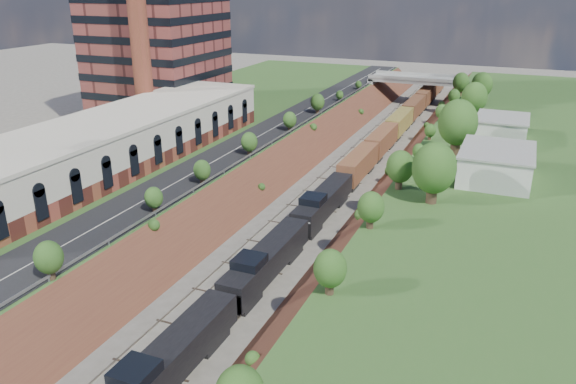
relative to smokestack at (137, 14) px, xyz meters
name	(u,v)px	position (x,y,z in m)	size (l,w,h in m)	color
platform_left	(175,140)	(3.00, 4.00, -22.50)	(44.00, 180.00, 5.00)	#375F27
platform_right	(565,187)	(69.00, 4.00, -22.50)	(44.00, 180.00, 5.00)	#375F27
embankment_left	(284,167)	(25.00, 4.00, -25.00)	(7.07, 180.00, 7.07)	brown
embankment_right	(411,183)	(47.00, 4.00, -25.00)	(7.07, 180.00, 7.07)	brown
rail_left_track	(330,172)	(33.40, 4.00, -24.91)	(1.58, 180.00, 0.18)	gray
rail_right_track	(360,176)	(38.60, 4.00, -24.91)	(1.58, 180.00, 0.18)	gray
road	(260,136)	(20.50, 4.00, -19.95)	(8.00, 180.00, 0.10)	black
guardrail	(281,136)	(24.60, 3.80, -19.45)	(0.10, 171.00, 0.70)	#99999E
commercial_building	(117,140)	(8.00, -18.00, -16.49)	(14.30, 62.30, 7.00)	brown
smokestack	(137,14)	(0.00, 0.00, 0.00)	(3.20, 3.20, 40.00)	brown
overpass	(417,85)	(36.00, 66.00, -20.08)	(24.50, 8.30, 7.40)	gray
white_building_near	(496,165)	(59.50, -4.00, -18.00)	(9.00, 12.00, 4.00)	silver
white_building_far	(501,129)	(59.00, 18.00, -18.20)	(8.00, 10.00, 3.60)	silver
tree_right_large	(434,168)	(53.00, -16.00, -15.62)	(5.25, 5.25, 7.61)	#473323
tree_left_crest	(132,210)	(24.20, -36.00, -17.96)	(2.45, 2.45, 3.55)	#473323
freight_train	(380,142)	(38.60, 17.24, -22.49)	(2.89, 147.63, 4.55)	black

